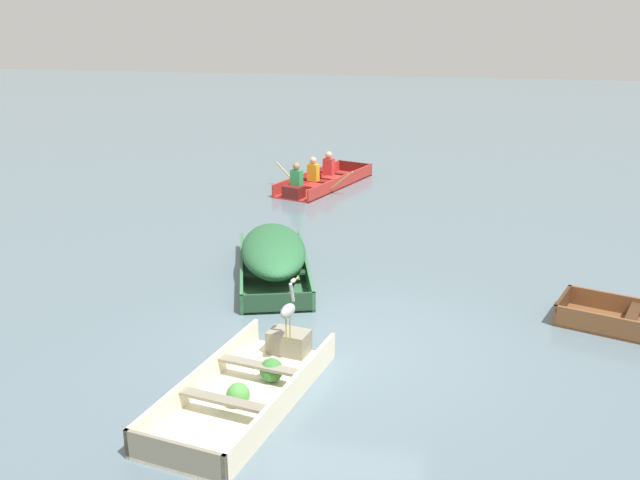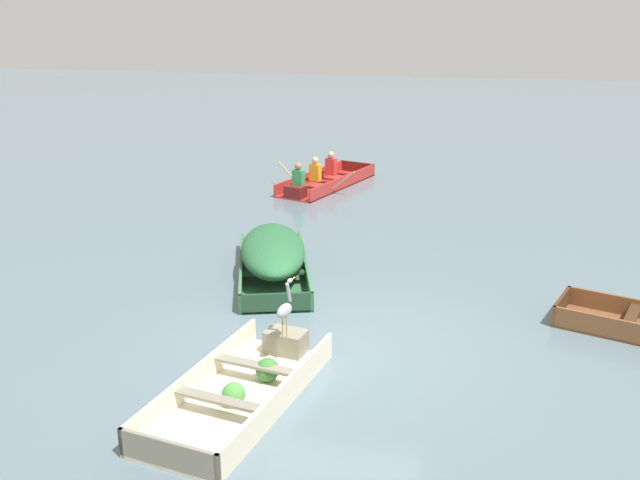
% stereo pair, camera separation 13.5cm
% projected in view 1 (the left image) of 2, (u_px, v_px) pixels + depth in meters
% --- Properties ---
extents(ground_plane, '(80.00, 80.00, 0.00)m').
position_uv_depth(ground_plane, '(340.00, 346.00, 10.12)').
color(ground_plane, slate).
extents(dinghy_cream_foreground, '(1.78, 3.20, 0.36)m').
position_uv_depth(dinghy_cream_foreground, '(250.00, 386.00, 8.81)').
color(dinghy_cream_foreground, beige).
rests_on(dinghy_cream_foreground, ground).
extents(skiff_green_near_moored, '(2.09, 3.46, 0.78)m').
position_uv_depth(skiff_green_near_moored, '(273.00, 253.00, 12.60)').
color(skiff_green_near_moored, '#387047').
rests_on(skiff_green_near_moored, ground).
extents(rowboat_red_with_crew, '(2.38, 3.64, 0.90)m').
position_uv_depth(rowboat_red_with_crew, '(320.00, 181.00, 18.79)').
color(rowboat_red_with_crew, '#AD2D28').
rests_on(rowboat_red_with_crew, ground).
extents(heron_on_dinghy, '(0.22, 0.46, 0.84)m').
position_uv_depth(heron_on_dinghy, '(288.00, 309.00, 9.34)').
color(heron_on_dinghy, olive).
rests_on(heron_on_dinghy, dinghy_cream_foreground).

